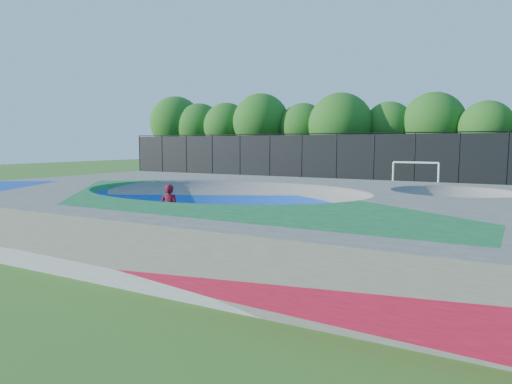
# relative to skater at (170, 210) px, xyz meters

# --- Properties ---
(ground) EXTENTS (120.00, 120.00, 0.00)m
(ground) POSITION_rel_skater_xyz_m (1.03, 1.83, -0.89)
(ground) COLOR #2F601A
(ground) RESTS_ON ground
(skate_deck) EXTENTS (22.00, 14.00, 1.50)m
(skate_deck) POSITION_rel_skater_xyz_m (1.03, 1.83, -0.14)
(skate_deck) COLOR gray
(skate_deck) RESTS_ON ground
(skater) EXTENTS (0.74, 0.59, 1.78)m
(skater) POSITION_rel_skater_xyz_m (0.00, 0.00, 0.00)
(skater) COLOR red
(skater) RESTS_ON ground
(skateboard) EXTENTS (0.81, 0.46, 0.05)m
(skateboard) POSITION_rel_skater_xyz_m (0.00, 0.00, -0.87)
(skateboard) COLOR black
(skateboard) RESTS_ON ground
(soccer_goal) EXTENTS (3.02, 0.12, 1.99)m
(soccer_goal) POSITION_rel_skater_xyz_m (4.73, 19.43, 0.49)
(soccer_goal) COLOR white
(soccer_goal) RESTS_ON ground
(fence) EXTENTS (48.09, 0.09, 4.04)m
(fence) POSITION_rel_skater_xyz_m (1.03, 22.83, 1.21)
(fence) COLOR black
(fence) RESTS_ON ground
(treeline) EXTENTS (52.96, 7.25, 8.44)m
(treeline) POSITION_rel_skater_xyz_m (-3.02, 28.07, 4.03)
(treeline) COLOR #443622
(treeline) RESTS_ON ground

